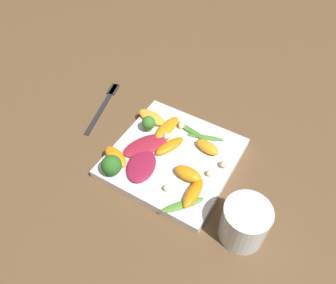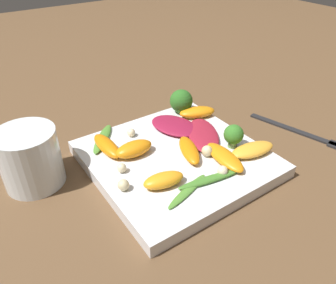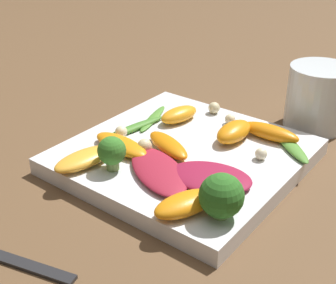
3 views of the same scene
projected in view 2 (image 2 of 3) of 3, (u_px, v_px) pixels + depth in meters
name	position (u px, v px, depth m)	size (l,w,h in m)	color
ground_plane	(176.00, 164.00, 0.51)	(2.40, 2.40, 0.00)	brown
plate	(176.00, 159.00, 0.50)	(0.25, 0.25, 0.02)	white
drinking_glass	(30.00, 158.00, 0.45)	(0.08, 0.08, 0.08)	white
fork	(311.00, 135.00, 0.57)	(0.06, 0.18, 0.01)	#262628
radicchio_leaf_0	(203.00, 135.00, 0.53)	(0.09, 0.11, 0.01)	maroon
radicchio_leaf_1	(174.00, 126.00, 0.55)	(0.08, 0.10, 0.01)	maroon
orange_segment_0	(253.00, 150.00, 0.49)	(0.08, 0.04, 0.01)	#FCAD33
orange_segment_1	(189.00, 150.00, 0.49)	(0.05, 0.08, 0.01)	orange
orange_segment_2	(225.00, 157.00, 0.47)	(0.04, 0.08, 0.01)	orange
orange_segment_3	(107.00, 146.00, 0.50)	(0.03, 0.07, 0.02)	orange
orange_segment_4	(134.00, 149.00, 0.49)	(0.06, 0.03, 0.02)	orange
orange_segment_5	(164.00, 180.00, 0.43)	(0.06, 0.04, 0.02)	orange
orange_segment_6	(197.00, 112.00, 0.58)	(0.07, 0.05, 0.02)	orange
broccoli_floret_0	(181.00, 101.00, 0.59)	(0.04, 0.04, 0.04)	#84AD5B
broccoli_floret_1	(234.00, 135.00, 0.50)	(0.03, 0.03, 0.04)	#7A9E51
arugula_sprig_0	(207.00, 180.00, 0.44)	(0.09, 0.03, 0.01)	#47842D
arugula_sprig_1	(103.00, 138.00, 0.52)	(0.07, 0.08, 0.01)	#518E33
arugula_sprig_2	(187.00, 191.00, 0.42)	(0.08, 0.04, 0.00)	#518E33
macadamia_nut_0	(222.00, 171.00, 0.45)	(0.01, 0.01, 0.01)	beige
macadamia_nut_1	(207.00, 151.00, 0.48)	(0.02, 0.02, 0.02)	beige
macadamia_nut_2	(122.00, 168.00, 0.45)	(0.01, 0.01, 0.01)	beige
macadamia_nut_3	(123.00, 185.00, 0.42)	(0.02, 0.02, 0.02)	beige
macadamia_nut_4	(131.00, 133.00, 0.53)	(0.01, 0.01, 0.01)	beige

